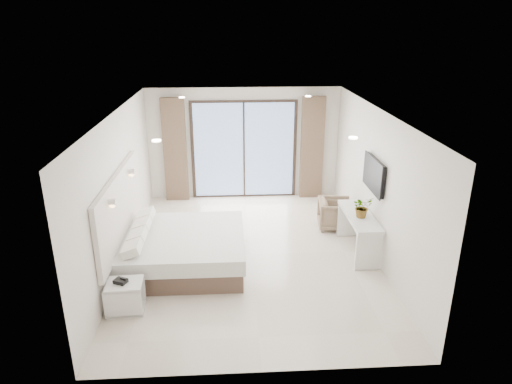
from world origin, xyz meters
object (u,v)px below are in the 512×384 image
(bed, at_px, (183,249))
(armchair, at_px, (335,212))
(console_desk, at_px, (359,225))
(nightstand, at_px, (126,297))

(bed, xyz_separation_m, armchair, (3.08, 1.42, 0.03))
(console_desk, bearing_deg, nightstand, -157.34)
(console_desk, relative_size, armchair, 2.20)
(nightstand, height_order, console_desk, console_desk)
(nightstand, distance_m, console_desk, 4.35)
(bed, height_order, nightstand, bed)
(nightstand, relative_size, console_desk, 0.36)
(armchair, bearing_deg, nightstand, 131.83)
(console_desk, bearing_deg, armchair, 99.80)
(bed, bearing_deg, nightstand, -118.57)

